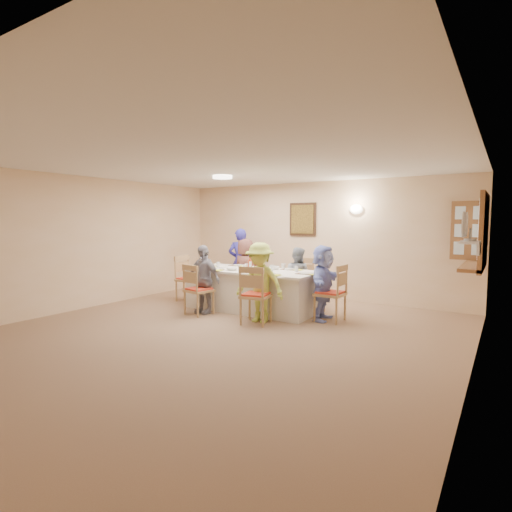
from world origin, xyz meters
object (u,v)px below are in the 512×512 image
Objects in this scene: chair_front_right at (256,294)px; condiment_ketchup at (250,263)px; serving_hatch at (484,232)px; chair_back_left at (249,278)px; desk_fan at (468,230)px; dining_table at (252,290)px; caregiver at (240,262)px; chair_right_end at (330,293)px; diner_back_right at (297,277)px; diner_right_end at (323,283)px; diner_back_left at (245,270)px; chair_front_left at (199,289)px; chair_left_end at (189,278)px; chair_back_right at (300,282)px; diner_front_right at (260,283)px; diner_front_left at (203,279)px.

condiment_ketchup reaches higher than chair_front_right.
chair_back_left is at bearing 178.74° from serving_hatch.
desk_fan is 0.12× the size of dining_table.
chair_front_right is at bearing 101.73° from caregiver.
diner_back_right is (-0.95, 0.68, 0.10)m from chair_right_end.
diner_right_end is at bearing 163.38° from desk_fan.
diner_back_left reaches higher than chair_right_end.
desk_fan is 0.33× the size of chair_front_left.
chair_back_left is 3.80× the size of condiment_ketchup.
condiment_ketchup is at bearing -88.45° from chair_right_end.
chair_back_right is at bearing -66.82° from chair_left_end.
caregiver is at bearing 131.27° from condiment_ketchup.
diner_back_left is at bearing 127.94° from diner_front_right.
chair_left_end is 0.75× the size of diner_right_end.
chair_left_end is at bearing 158.96° from diner_front_right.
chair_back_left reaches higher than dining_table.
chair_left_end reaches higher than chair_back_right.
desk_fan reaches higher than chair_right_end.
chair_back_right is at bearing -90.25° from diner_back_right.
chair_front_right is at bearing -89.87° from chair_back_right.
diner_front_left reaches higher than chair_back_left.
chair_left_end is 0.73× the size of diner_back_left.
chair_left_end is at bearing 37.99° from caregiver.
desk_fan reaches higher than chair_back_right.
chair_left_end is 1.18m from diner_back_left.
diner_right_end reaches higher than condiment_ketchup.
chair_front_right is (-2.98, -0.16, -1.07)m from desk_fan.
condiment_ketchup is at bearing -62.48° from chair_front_right.
diner_front_left is at bearing -128.91° from chair_back_right.
chair_front_left is 0.20m from diner_front_left.
diner_front_right reaches higher than diner_back_right.
dining_table is 0.95m from diner_front_right.
dining_table is 0.94m from diner_front_left.
desk_fan is at bearing 130.30° from caregiver.
chair_front_right is 1.16m from diner_right_end.
diner_back_left is 0.86× the size of caregiver.
condiment_ketchup is (-1.58, -0.02, 0.40)m from chair_right_end.
chair_back_right is 0.99× the size of chair_front_right.
diner_back_left reaches higher than chair_left_end.
serving_hatch is 1.14× the size of diner_front_right.
diner_front_right reaches higher than chair_right_end.
chair_front_right is 0.77× the size of diner_front_left.
chair_front_right is 1.48m from diner_back_right.
diner_front_right is at bearing 103.53° from caregiver.
chair_back_left is 1.60m from chair_front_left.
dining_table is 1.99× the size of diner_right_end.
chair_left_end is at bearing -139.18° from chair_back_left.
chair_left_end is at bearing -89.04° from chair_right_end.
serving_hatch reaches higher than diner_front_right.
chair_back_right is 2.29m from chair_left_end.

